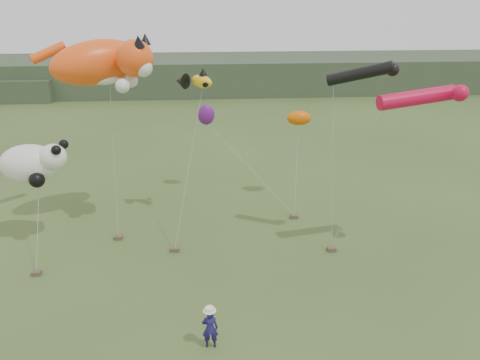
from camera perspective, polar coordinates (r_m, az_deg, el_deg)
name	(u,v)px	position (r m, az deg, el deg)	size (l,w,h in m)	color
ground	(220,311)	(18.89, -2.41, -15.65)	(120.00, 120.00, 0.00)	#385123
headland	(182,75)	(60.50, -7.05, 12.58)	(90.00, 13.00, 4.00)	#2D3D28
festival_attendant	(210,328)	(16.89, -3.67, -17.59)	(0.56, 0.37, 1.54)	navy
sandbag_anchors	(196,244)	(23.16, -5.38, -7.73)	(13.82, 4.96, 0.20)	brown
cat_kite	(106,62)	(23.46, -16.06, 13.63)	(6.07, 4.22, 2.62)	#FF5014
fish_kite	(194,81)	(23.59, -5.63, 11.96)	(2.14, 1.41, 1.02)	yellow
tube_kites	(403,88)	(21.19, 19.24, 10.54)	(5.38, 3.03, 1.91)	black
panda_kite	(33,163)	(24.01, -23.88, 1.90)	(3.26, 2.11, 2.02)	white
misc_kites	(254,116)	(27.17, 1.70, 7.76)	(6.43, 2.31, 1.23)	#DE5903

